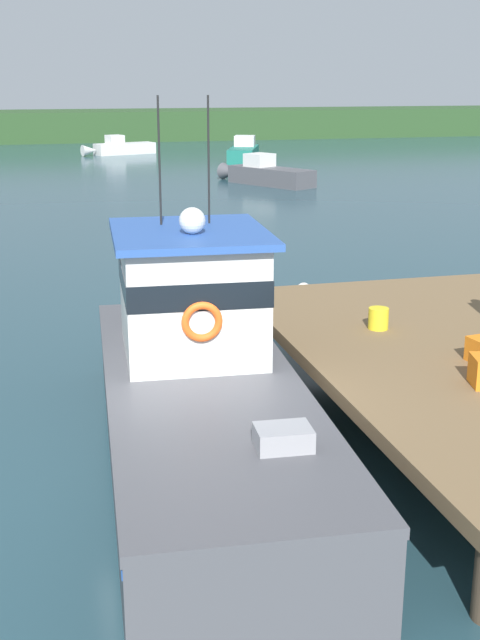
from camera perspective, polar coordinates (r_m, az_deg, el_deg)
ground_plane at (r=11.47m, az=-3.67°, el=-9.63°), size 200.00×200.00×0.00m
main_fishing_boat at (r=11.44m, az=-2.93°, el=-4.20°), size 3.04×9.90×4.80m
bait_bucket at (r=13.21m, az=9.56°, el=0.11°), size 0.32×0.32×0.34m
moored_boat_near_channel at (r=52.84m, az=0.28°, el=11.52°), size 3.22×6.10×1.54m
moored_boat_far_right at (r=57.97m, az=-8.31°, el=11.71°), size 5.21×2.64×1.31m
moored_boat_off_the_point at (r=41.03m, az=1.75°, el=10.07°), size 3.87×5.56×1.46m
mooring_buoy_spare_mooring at (r=19.65m, az=4.43°, el=2.08°), size 0.36×0.36×0.36m
far_shoreline at (r=72.27m, az=-13.05°, el=12.96°), size 120.00×8.00×2.40m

